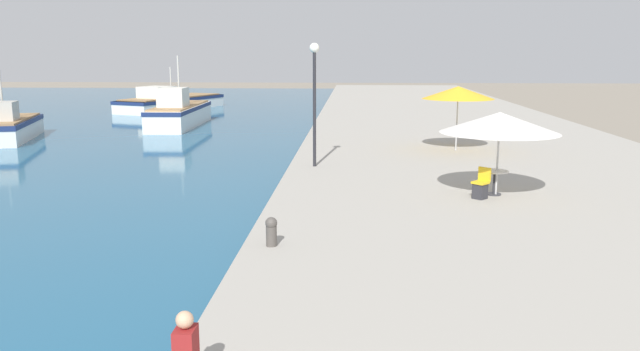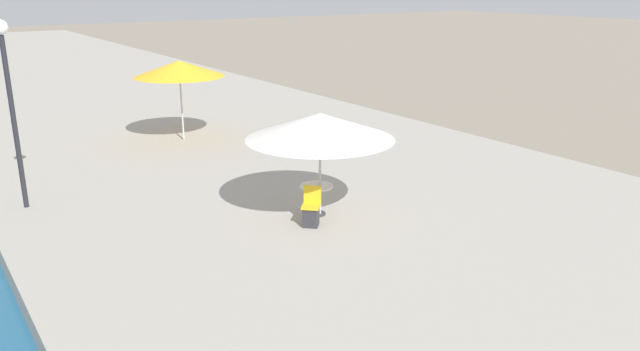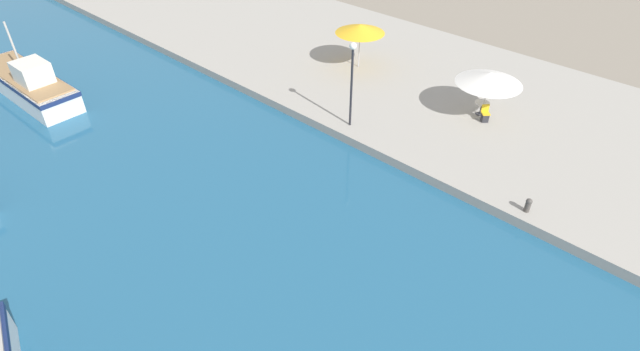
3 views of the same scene
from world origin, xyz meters
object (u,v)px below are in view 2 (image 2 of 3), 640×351
object	(u,v)px
cafe_umbrella_white	(179,69)
cafe_chair_left	(311,212)
lamppost	(8,83)
cafe_umbrella_pink	(320,126)
cafe_table	(316,194)

from	to	relation	value
cafe_umbrella_white	cafe_chair_left	bearing A→B (deg)	-94.62
cafe_umbrella_white	lamppost	distance (m)	7.36
cafe_umbrella_pink	lamppost	world-z (taller)	lamppost
cafe_table	cafe_chair_left	xyz separation A→B (m)	(-0.50, -0.52, -0.21)
cafe_umbrella_white	cafe_chair_left	size ratio (longest dim) A/B	3.41
cafe_table	lamppost	distance (m)	7.71
cafe_umbrella_pink	cafe_table	bearing A→B (deg)	115.42
cafe_umbrella_white	cafe_table	distance (m)	9.04
cafe_umbrella_pink	lamppost	distance (m)	7.41
cafe_umbrella_pink	cafe_chair_left	bearing A→B (deg)	-141.29
cafe_chair_left	lamppost	world-z (taller)	lamppost
cafe_umbrella_pink	lamppost	size ratio (longest dim) A/B	0.77
cafe_umbrella_pink	cafe_umbrella_white	bearing A→B (deg)	88.62
cafe_umbrella_white	cafe_table	xyz separation A→B (m)	(-0.26, -8.82, -1.99)
cafe_umbrella_white	cafe_table	bearing A→B (deg)	-91.66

